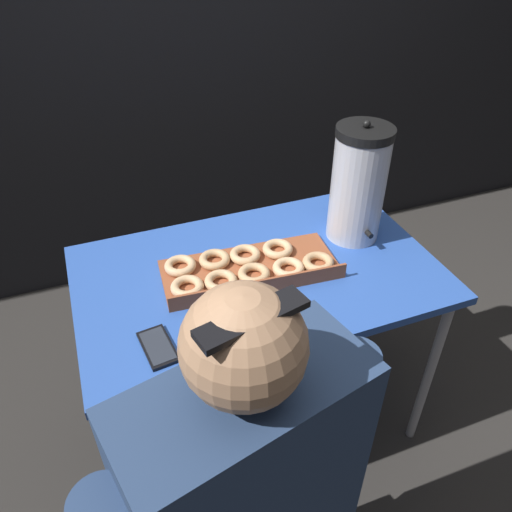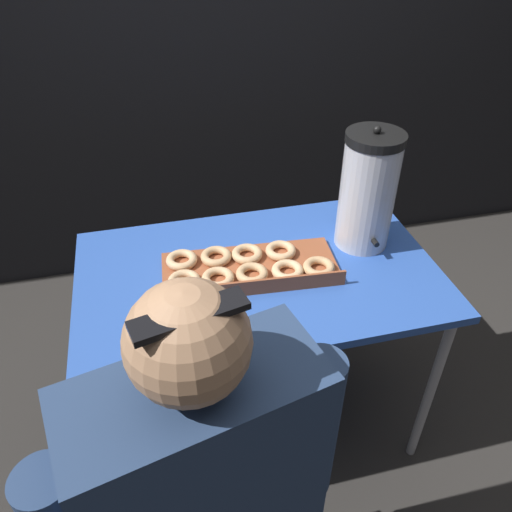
# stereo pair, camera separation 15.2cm
# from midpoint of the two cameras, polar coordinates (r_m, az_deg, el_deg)

# --- Properties ---
(ground_plane) EXTENTS (12.00, 12.00, 0.00)m
(ground_plane) POSITION_cam_midpoint_polar(r_m,az_deg,el_deg) (2.10, 2.38, -17.54)
(ground_plane) COLOR #2D2B28
(back_wall) EXTENTS (6.00, 0.11, 2.49)m
(back_wall) POSITION_cam_midpoint_polar(r_m,az_deg,el_deg) (2.38, -5.06, 25.87)
(back_wall) COLOR black
(back_wall) RESTS_ON ground
(folding_table) EXTENTS (1.12, 0.69, 0.73)m
(folding_table) POSITION_cam_midpoint_polar(r_m,az_deg,el_deg) (1.59, 2.99, -3.41)
(folding_table) COLOR #2D56B2
(folding_table) RESTS_ON ground
(donut_box) EXTENTS (0.56, 0.27, 0.05)m
(donut_box) POSITION_cam_midpoint_polar(r_m,az_deg,el_deg) (1.54, 1.76, -1.44)
(donut_box) COLOR brown
(donut_box) RESTS_ON folding_table
(coffee_urn) EXTENTS (0.18, 0.20, 0.41)m
(coffee_urn) POSITION_cam_midpoint_polar(r_m,az_deg,el_deg) (1.64, 15.29, 7.08)
(coffee_urn) COLOR silver
(coffee_urn) RESTS_ON folding_table
(cell_phone) EXTENTS (0.09, 0.15, 0.01)m
(cell_phone) POSITION_cam_midpoint_polar(r_m,az_deg,el_deg) (1.36, -9.38, -9.28)
(cell_phone) COLOR black
(cell_phone) RESTS_ON folding_table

